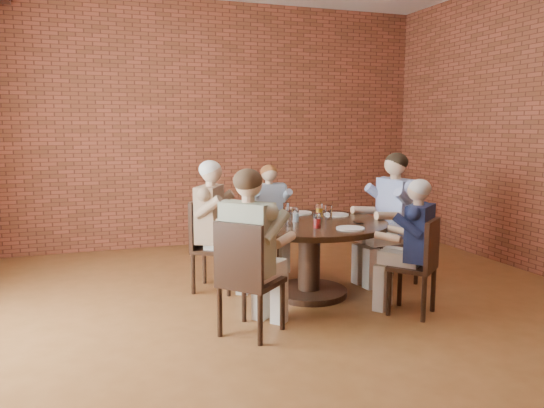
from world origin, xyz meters
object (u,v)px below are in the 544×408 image
object	(u,v)px
chair_a	(397,234)
diner_e	(413,248)
diner_c	(215,226)
chair_d	(246,275)
chair_e	(420,263)
chair_b	(268,227)
diner_b	(270,217)
diner_d	(251,253)
diner_a	(391,219)
dining_table	(309,243)
chair_c	(207,241)
smartphone	(358,222)

from	to	relation	value
chair_a	diner_e	size ratio (longest dim) A/B	0.80
diner_c	chair_d	size ratio (longest dim) A/B	1.41
diner_c	chair_e	size ratio (longest dim) A/B	1.53
chair_b	diner_b	distance (m)	0.15
diner_b	chair_e	world-z (taller)	diner_b
diner_d	chair_e	bearing A→B (deg)	-135.67
diner_a	diner_d	world-z (taller)	diner_a
dining_table	diner_a	bearing A→B (deg)	7.32
chair_b	diner_d	xyz separation A→B (m)	(-0.81, -1.97, 0.19)
diner_b	chair_d	size ratio (longest dim) A/B	1.30
chair_d	chair_e	world-z (taller)	chair_d
dining_table	diner_e	size ratio (longest dim) A/B	1.25
chair_c	chair_e	xyz separation A→B (m)	(1.62, -1.37, -0.03)
diner_c	diner_e	world-z (taller)	diner_c
diner_a	diner_c	bearing A→B (deg)	-108.01
chair_a	smartphone	world-z (taller)	chair_a
dining_table	diner_e	xyz separation A→B (m)	(0.66, -0.80, 0.08)
chair_b	diner_c	world-z (taller)	diner_c
diner_c	chair_c	bearing A→B (deg)	90.00
chair_a	diner_d	distance (m)	2.14
smartphone	chair_e	bearing A→B (deg)	-50.62
chair_a	diner_b	bearing A→B (deg)	-138.95
diner_a	chair_e	distance (m)	1.05
diner_c	chair_a	bearing A→B (deg)	-70.23
diner_e	smartphone	world-z (taller)	diner_e
diner_a	smartphone	distance (m)	0.68
chair_c	chair_b	bearing A→B (deg)	-22.78
chair_e	chair_b	bearing A→B (deg)	-110.17
chair_b	chair_e	distance (m)	2.18
diner_e	diner_d	bearing A→B (deg)	-40.99
diner_d	smartphone	world-z (taller)	diner_d
chair_a	diner_b	distance (m)	1.50
diner_b	chair_c	distance (m)	1.09
chair_a	smartphone	xyz separation A→B (m)	(-0.67, -0.36, 0.23)
dining_table	diner_c	world-z (taller)	diner_c
dining_table	diner_a	distance (m)	1.03
diner_e	dining_table	bearing A→B (deg)	-90.00
chair_a	chair_d	bearing A→B (deg)	-71.66
diner_a	diner_c	size ratio (longest dim) A/B	1.05
diner_a	chair_d	distance (m)	2.14
diner_b	diner_e	xyz separation A→B (m)	(0.68, -1.94, -0.00)
chair_b	smartphone	bearing A→B (deg)	-73.59
diner_a	chair_a	bearing A→B (deg)	90.00
diner_b	diner_c	world-z (taller)	diner_c
diner_a	dining_table	bearing A→B (deg)	-90.00
diner_c	chair_d	xyz separation A→B (m)	(-0.06, -1.30, -0.16)
chair_d	chair_b	bearing A→B (deg)	-65.73
smartphone	chair_c	bearing A→B (deg)	167.03
chair_a	diner_e	distance (m)	1.04
chair_a	diner_d	world-z (taller)	diner_d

